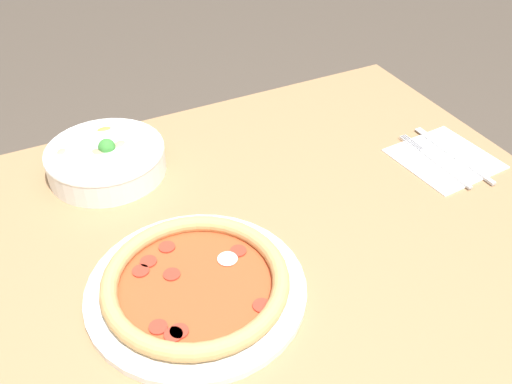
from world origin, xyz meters
The scene contains 6 objects.
dining_table centered at (0.00, 0.00, 0.65)m, with size 1.25×0.96×0.74m.
pizza centered at (-0.07, -0.03, 0.76)m, with size 0.33×0.33×0.04m.
bowl centered at (-0.11, 0.33, 0.77)m, with size 0.22×0.22×0.07m.
napkin centered at (0.50, 0.08, 0.75)m, with size 0.19×0.19×0.00m.
fork centered at (0.47, 0.08, 0.75)m, with size 0.02×0.20×0.00m.
knife centered at (0.52, 0.07, 0.75)m, with size 0.02×0.22×0.01m.
Camera 1 is at (-0.24, -0.58, 1.39)m, focal length 40.00 mm.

